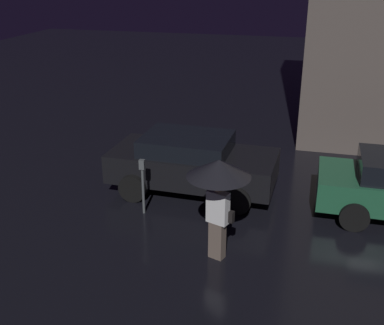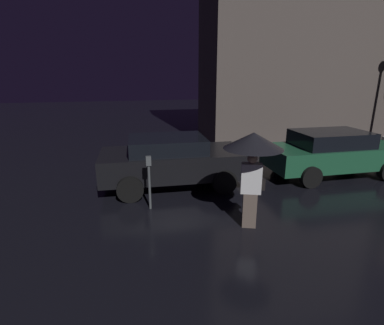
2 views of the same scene
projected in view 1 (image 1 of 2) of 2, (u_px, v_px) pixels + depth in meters
name	position (u px, v px, depth m)	size (l,w,h in m)	color
parked_car_black	(192.00, 162.00, 11.79)	(4.07, 2.03, 1.44)	black
pedestrian_with_umbrella	(219.00, 178.00, 8.70)	(1.19, 1.19, 2.03)	#66564C
parking_meter	(143.00, 181.00, 10.68)	(0.12, 0.10, 1.31)	#4C5154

